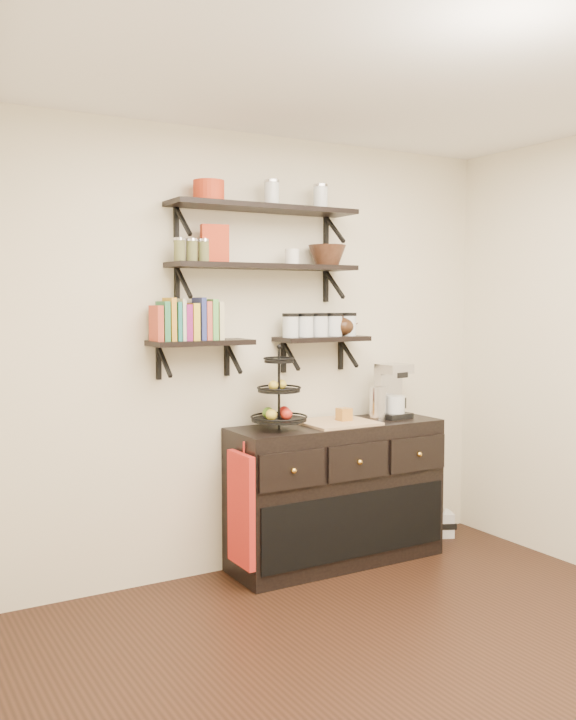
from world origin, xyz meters
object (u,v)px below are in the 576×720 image
(sideboard, at_px, (336,493))
(fruit_stand, at_px, (279,401))
(radio, at_px, (429,523))
(coffee_maker, at_px, (392,392))

(sideboard, xyz_separation_m, fruit_stand, (-0.42, 0.00, 0.62))
(sideboard, relative_size, radio, 3.88)
(fruit_stand, bearing_deg, radio, 4.93)
(fruit_stand, relative_size, radio, 1.37)
(radio, bearing_deg, sideboard, -147.63)
(fruit_stand, distance_m, radio, 1.63)
(sideboard, distance_m, coffee_maker, 0.77)
(sideboard, bearing_deg, fruit_stand, 179.52)
(coffee_maker, distance_m, radio, 1.07)
(sideboard, height_order, radio, sideboard)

